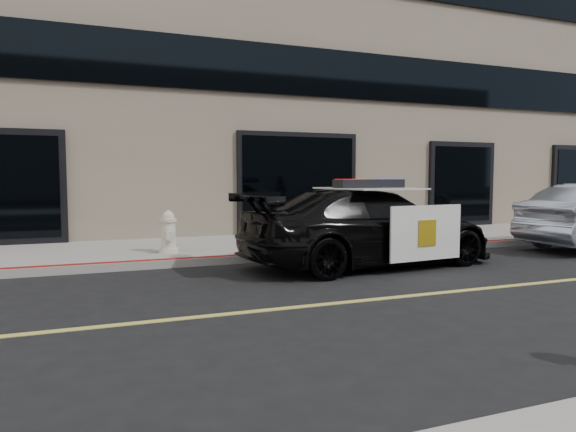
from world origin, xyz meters
name	(u,v)px	position (x,y,z in m)	size (l,w,h in m)	color
ground	(528,284)	(0.00, 0.00, 0.00)	(120.00, 120.00, 0.00)	black
sidewalk_n	(361,241)	(0.00, 5.25, 0.07)	(60.00, 3.50, 0.15)	gray
building_n	(286,48)	(0.00, 10.50, 6.00)	(60.00, 7.00, 12.00)	#756856
police_car	(369,227)	(-1.45, 2.40, 0.73)	(2.89, 5.33, 1.63)	black
fire_hydrant	(168,233)	(-4.87, 4.45, 0.55)	(0.39, 0.54, 0.86)	beige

